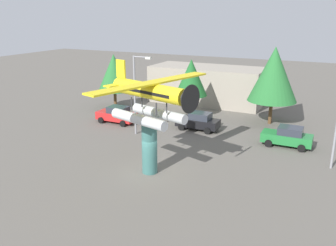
% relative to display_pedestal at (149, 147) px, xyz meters
% --- Properties ---
extents(ground_plane, '(140.00, 140.00, 0.00)m').
position_rel_display_pedestal_xyz_m(ground_plane, '(0.00, 0.00, -1.94)').
color(ground_plane, '#605B54').
extents(display_pedestal, '(1.10, 1.10, 3.88)m').
position_rel_display_pedestal_xyz_m(display_pedestal, '(0.00, 0.00, 0.00)').
color(display_pedestal, '#386B66').
rests_on(display_pedestal, ground).
extents(floatplane_monument, '(7.19, 10.29, 4.00)m').
position_rel_display_pedestal_xyz_m(floatplane_monument, '(0.13, -0.04, 3.61)').
color(floatplane_monument, silver).
rests_on(floatplane_monument, display_pedestal).
extents(car_near_red, '(4.20, 2.02, 1.76)m').
position_rel_display_pedestal_xyz_m(car_near_red, '(-9.01, 9.26, -1.06)').
color(car_near_red, red).
rests_on(car_near_red, ground).
extents(car_mid_black, '(4.20, 2.02, 1.76)m').
position_rel_display_pedestal_xyz_m(car_mid_black, '(-0.48, 10.79, -1.06)').
color(car_mid_black, black).
rests_on(car_mid_black, ground).
extents(car_far_green, '(4.20, 2.02, 1.76)m').
position_rel_display_pedestal_xyz_m(car_far_green, '(8.10, 9.87, -1.06)').
color(car_far_green, '#237A38').
rests_on(car_far_green, ground).
extents(streetlight_primary, '(1.84, 0.28, 7.41)m').
position_rel_display_pedestal_xyz_m(streetlight_primary, '(-5.17, 6.99, 2.40)').
color(streetlight_primary, gray).
rests_on(streetlight_primary, ground).
extents(storefront_building, '(14.11, 6.16, 4.56)m').
position_rel_display_pedestal_xyz_m(storefront_building, '(-3.70, 22.00, 0.34)').
color(storefront_building, '#9E9384').
rests_on(storefront_building, ground).
extents(tree_west, '(3.91, 3.91, 6.46)m').
position_rel_display_pedestal_xyz_m(tree_west, '(-12.69, 14.42, 2.34)').
color(tree_west, brown).
rests_on(tree_west, ground).
extents(tree_east, '(3.53, 3.53, 6.35)m').
position_rel_display_pedestal_xyz_m(tree_east, '(-2.98, 14.79, 2.44)').
color(tree_east, brown).
rests_on(tree_east, ground).
extents(tree_center_back, '(4.93, 4.93, 7.92)m').
position_rel_display_pedestal_xyz_m(tree_center_back, '(5.46, 15.98, 3.24)').
color(tree_center_back, brown).
rests_on(tree_center_back, ground).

